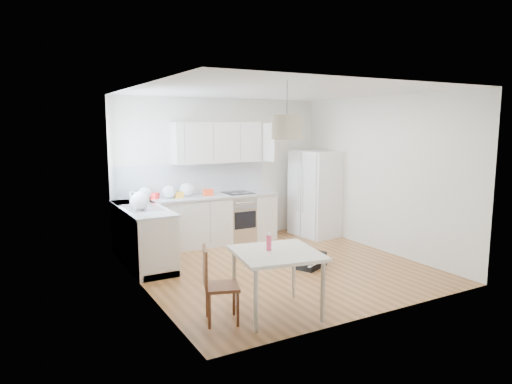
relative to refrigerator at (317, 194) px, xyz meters
The scene contains 29 objects.
floor 2.39m from the refrigerator, 141.46° to the right, with size 4.20×4.20×0.00m, color brown.
ceiling 2.91m from the refrigerator, 141.46° to the right, with size 4.20×4.20×0.00m, color white.
wall_back 1.95m from the refrigerator, 158.06° to the left, with size 4.20×4.20×0.00m, color silver.
wall_left 4.13m from the refrigerator, 160.09° to the right, with size 4.20×4.20×0.00m, color silver.
wall_right 1.52m from the refrigerator, 75.94° to the right, with size 4.20×4.20×0.00m, color silver.
window_glassblock 3.95m from the refrigerator, behind, with size 0.02×1.00×1.00m, color #BFE0F9.
cabinets_back 2.42m from the refrigerator, behind, with size 3.00×0.60×0.88m, color beige.
cabinets_left 3.58m from the refrigerator, behind, with size 0.60×1.80×0.88m, color beige.
counter_back 2.39m from the refrigerator, behind, with size 3.02×0.64×0.04m, color #A3A6A8.
counter_left 3.56m from the refrigerator, behind, with size 0.64×1.82×0.04m, color #A3A6A8.
backsplash_back 2.48m from the refrigerator, 163.43° to the left, with size 3.00×0.01×0.58m, color white.
backsplash_left 3.87m from the refrigerator, behind, with size 0.01×1.80×0.58m, color white.
upper_cabinets 2.23m from the refrigerator, 163.99° to the left, with size 1.70×0.32×0.75m, color beige.
range_oven 1.65m from the refrigerator, 165.35° to the left, with size 0.50×0.61×0.88m, color silver, non-canonical shape.
sink 3.56m from the refrigerator, behind, with size 0.50×0.80×0.16m, color silver, non-canonical shape.
refrigerator is the anchor object (origin of this frame).
dining_table 3.95m from the refrigerator, 133.20° to the right, with size 1.09×1.09×0.75m.
dining_chair 4.39m from the refrigerator, 140.34° to the right, with size 0.37×0.37×0.87m, color #4D2A17, non-canonical shape.
drink_bottle 3.90m from the refrigerator, 134.71° to the right, with size 0.06×0.06×0.21m, color #F1436E.
gym_bag 2.25m from the refrigerator, 128.70° to the right, with size 0.48×0.32×0.22m, color black.
pendant_lamp 4.02m from the refrigerator, 132.06° to the right, with size 0.36×0.36×0.28m, color beige.
grocery_bag_a 3.35m from the refrigerator, behind, with size 0.25×0.21×0.22m, color white.
grocery_bag_b 2.92m from the refrigerator, behind, with size 0.25×0.21×0.23m, color white.
grocery_bag_c 2.60m from the refrigerator, 169.69° to the left, with size 0.28×0.24×0.25m, color white.
grocery_bag_d 3.52m from the refrigerator, behind, with size 0.25×0.21×0.22m, color white.
grocery_bag_e 3.66m from the refrigerator, behind, with size 0.29×0.25×0.27m, color white.
snack_orange 2.21m from the refrigerator, 169.85° to the left, with size 0.17×0.11×0.12m, color red.
snack_yellow 2.75m from the refrigerator, behind, with size 0.15×0.10×0.10m, color orange.
snack_red 3.18m from the refrigerator, behind, with size 0.16×0.10×0.11m, color red.
Camera 1 is at (-3.65, -5.85, 2.21)m, focal length 32.00 mm.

